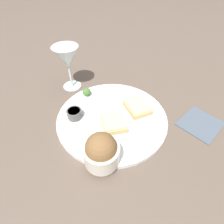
# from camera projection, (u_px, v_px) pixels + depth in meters

# --- Properties ---
(ground_plane) EXTENTS (4.00, 4.00, 0.00)m
(ground_plane) POSITION_uv_depth(u_px,v_px,m) (112.00, 119.00, 0.58)
(ground_plane) COLOR brown
(dinner_plate) EXTENTS (0.36, 0.36, 0.01)m
(dinner_plate) POSITION_uv_depth(u_px,v_px,m) (112.00, 118.00, 0.57)
(dinner_plate) COLOR white
(dinner_plate) RESTS_ON ground_plane
(salad_bowl) EXTENTS (0.09, 0.09, 0.09)m
(salad_bowl) POSITION_uv_depth(u_px,v_px,m) (101.00, 151.00, 0.43)
(salad_bowl) COLOR silver
(salad_bowl) RESTS_ON dinner_plate
(sauce_ramekin) EXTENTS (0.05, 0.05, 0.03)m
(sauce_ramekin) POSITION_uv_depth(u_px,v_px,m) (74.00, 113.00, 0.56)
(sauce_ramekin) COLOR #4C4C4C
(sauce_ramekin) RESTS_ON dinner_plate
(cheese_toast_near) EXTENTS (0.09, 0.07, 0.03)m
(cheese_toast_near) POSITION_uv_depth(u_px,v_px,m) (138.00, 107.00, 0.58)
(cheese_toast_near) COLOR tan
(cheese_toast_near) RESTS_ON dinner_plate
(cheese_toast_far) EXTENTS (0.09, 0.08, 0.03)m
(cheese_toast_far) POSITION_uv_depth(u_px,v_px,m) (114.00, 122.00, 0.53)
(cheese_toast_far) COLOR tan
(cheese_toast_far) RESTS_ON dinner_plate
(wine_glass) EXTENTS (0.09, 0.09, 0.17)m
(wine_glass) POSITION_uv_depth(u_px,v_px,m) (67.00, 59.00, 0.62)
(wine_glass) COLOR silver
(wine_glass) RESTS_ON ground_plane
(garnish) EXTENTS (0.03, 0.03, 0.03)m
(garnish) POSITION_uv_depth(u_px,v_px,m) (87.00, 92.00, 0.64)
(garnish) COLOR #477533
(garnish) RESTS_ON dinner_plate
(napkin) EXTENTS (0.15, 0.16, 0.01)m
(napkin) POSITION_uv_depth(u_px,v_px,m) (200.00, 123.00, 0.56)
(napkin) COLOR #4C5666
(napkin) RESTS_ON ground_plane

